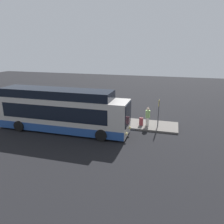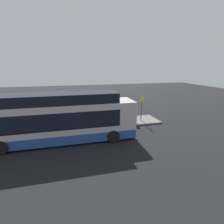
% 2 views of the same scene
% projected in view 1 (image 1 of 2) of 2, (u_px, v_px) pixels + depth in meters
% --- Properties ---
extents(ground, '(80.00, 80.00, 0.00)m').
position_uv_depth(ground, '(64.00, 130.00, 19.77)').
color(ground, black).
extents(platform, '(20.00, 2.83, 0.17)m').
position_uv_depth(platform, '(78.00, 119.00, 22.53)').
color(platform, '#605B56').
rests_on(platform, ground).
extents(bus_lead, '(11.93, 2.72, 3.74)m').
position_uv_depth(bus_lead, '(61.00, 112.00, 19.13)').
color(bus_lead, '#B2ADA8').
rests_on(bus_lead, ground).
extents(passenger_boarding, '(0.57, 0.57, 1.71)m').
position_uv_depth(passenger_boarding, '(148.00, 116.00, 20.10)').
color(passenger_boarding, silver).
rests_on(passenger_boarding, platform).
extents(passenger_waiting, '(0.50, 0.50, 1.66)m').
position_uv_depth(passenger_waiting, '(83.00, 110.00, 22.22)').
color(passenger_waiting, gray).
rests_on(passenger_waiting, platform).
extents(passenger_with_bags, '(0.49, 0.63, 1.65)m').
position_uv_depth(passenger_with_bags, '(81.00, 112.00, 21.37)').
color(passenger_with_bags, '#2D2D33').
rests_on(passenger_with_bags, platform).
extents(suitcase, '(0.35, 0.19, 0.97)m').
position_uv_depth(suitcase, '(141.00, 122.00, 20.28)').
color(suitcase, maroon).
rests_on(suitcase, platform).
extents(sign_post, '(0.10, 0.76, 2.57)m').
position_uv_depth(sign_post, '(159.00, 109.00, 19.64)').
color(sign_post, '#4C4C51').
rests_on(sign_post, platform).
extents(trash_bin, '(0.44, 0.44, 0.65)m').
position_uv_depth(trash_bin, '(72.00, 112.00, 23.40)').
color(trash_bin, '#2D4C33').
rests_on(trash_bin, platform).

